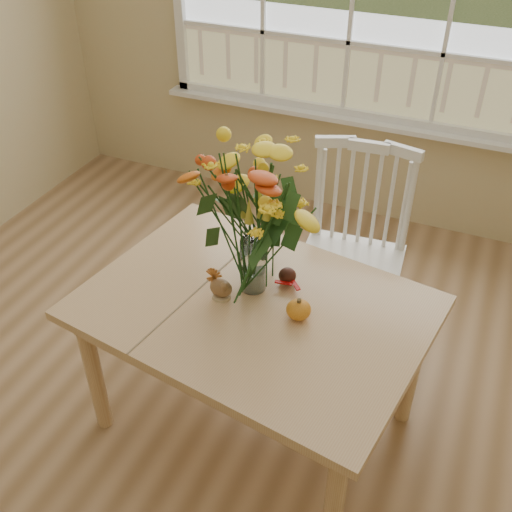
% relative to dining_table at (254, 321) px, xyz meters
% --- Properties ---
extents(floor, '(4.00, 4.50, 0.01)m').
position_rel_dining_table_xyz_m(floor, '(-0.21, -0.31, -0.62)').
color(floor, olive).
rests_on(floor, ground).
extents(wall_back, '(4.00, 0.02, 2.70)m').
position_rel_dining_table_xyz_m(wall_back, '(-0.21, 1.94, 0.74)').
color(wall_back, '#D4BC87').
rests_on(wall_back, floor).
extents(dining_table, '(1.44, 1.13, 0.70)m').
position_rel_dining_table_xyz_m(dining_table, '(0.00, 0.00, 0.00)').
color(dining_table, tan).
rests_on(dining_table, floor).
extents(windsor_chair, '(0.52, 0.50, 1.04)m').
position_rel_dining_table_xyz_m(windsor_chair, '(0.21, 0.73, -0.03)').
color(windsor_chair, white).
rests_on(windsor_chair, floor).
extents(flower_vase, '(0.48, 0.48, 0.57)m').
position_rel_dining_table_xyz_m(flower_vase, '(-0.04, 0.09, 0.43)').
color(flower_vase, white).
rests_on(flower_vase, dining_table).
extents(pumpkin, '(0.10, 0.10, 0.07)m').
position_rel_dining_table_xyz_m(pumpkin, '(0.19, -0.01, 0.13)').
color(pumpkin, orange).
rests_on(pumpkin, dining_table).
extents(turkey_figurine, '(0.10, 0.07, 0.12)m').
position_rel_dining_table_xyz_m(turkey_figurine, '(-0.14, -0.01, 0.14)').
color(turkey_figurine, '#CCB78C').
rests_on(turkey_figurine, dining_table).
extents(dark_gourd, '(0.13, 0.11, 0.06)m').
position_rel_dining_table_xyz_m(dark_gourd, '(0.07, 0.18, 0.12)').
color(dark_gourd, '#38160F').
rests_on(dark_gourd, dining_table).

